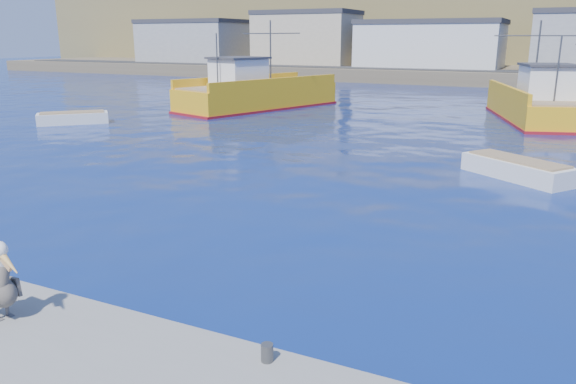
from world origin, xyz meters
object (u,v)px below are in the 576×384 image
(trawler_yellow_a, at_px, (256,94))
(skiff_left, at_px, (73,119))
(skiff_mid, at_px, (517,170))
(trawler_yellow_b, at_px, (538,105))
(pelican, at_px, (0,285))

(trawler_yellow_a, xyz_separation_m, skiff_left, (-6.82, -12.37, -0.88))
(skiff_left, distance_m, skiff_mid, 27.61)
(trawler_yellow_b, xyz_separation_m, skiff_mid, (0.18, -17.78, -0.79))
(trawler_yellow_a, bearing_deg, skiff_mid, -36.71)
(trawler_yellow_b, height_order, skiff_left, trawler_yellow_b)
(skiff_mid, bearing_deg, pelican, -112.68)
(trawler_yellow_a, distance_m, skiff_mid, 25.74)
(skiff_left, relative_size, skiff_mid, 0.92)
(skiff_left, distance_m, pelican, 28.84)
(trawler_yellow_a, height_order, skiff_left, trawler_yellow_a)
(trawler_yellow_a, relative_size, skiff_left, 3.50)
(trawler_yellow_a, distance_m, skiff_left, 14.15)
(skiff_mid, relative_size, pelican, 2.97)
(skiff_left, bearing_deg, trawler_yellow_a, 61.11)
(trawler_yellow_b, xyz_separation_m, pelican, (-7.22, -35.48, 0.06))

